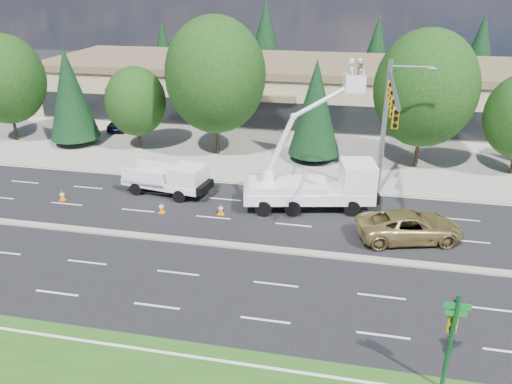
% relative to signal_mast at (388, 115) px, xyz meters
% --- Properties ---
extents(ground, '(140.00, 140.00, 0.00)m').
position_rel_signal_mast_xyz_m(ground, '(-10.03, -7.04, -6.06)').
color(ground, black).
rests_on(ground, ground).
extents(concrete_apron, '(140.00, 22.00, 0.01)m').
position_rel_signal_mast_xyz_m(concrete_apron, '(-10.03, 12.96, -6.05)').
color(concrete_apron, gray).
rests_on(concrete_apron, ground).
extents(road_median, '(120.00, 0.55, 0.12)m').
position_rel_signal_mast_xyz_m(road_median, '(-10.03, -7.04, -6.00)').
color(road_median, gray).
rests_on(road_median, ground).
extents(strip_mall, '(50.40, 15.40, 5.50)m').
position_rel_signal_mast_xyz_m(strip_mall, '(-10.03, 22.93, -3.23)').
color(strip_mall, tan).
rests_on(strip_mall, ground).
extents(tree_front_a, '(6.74, 6.74, 9.36)m').
position_rel_signal_mast_xyz_m(tree_front_a, '(-32.03, 7.96, -0.58)').
color(tree_front_a, '#332114').
rests_on(tree_front_a, ground).
extents(tree_front_b, '(4.24, 4.24, 8.36)m').
position_rel_signal_mast_xyz_m(tree_front_b, '(-26.03, 7.96, -1.57)').
color(tree_front_b, '#332114').
rests_on(tree_front_b, ground).
extents(tree_front_c, '(5.05, 5.05, 7.00)m').
position_rel_signal_mast_xyz_m(tree_front_c, '(-20.03, 7.96, -1.96)').
color(tree_front_c, '#332114').
rests_on(tree_front_c, ground).
extents(tree_front_d, '(8.02, 8.02, 11.13)m').
position_rel_signal_mast_xyz_m(tree_front_d, '(-13.03, 7.96, 0.46)').
color(tree_front_d, '#332114').
rests_on(tree_front_d, ground).
extents(tree_front_e, '(4.10, 4.10, 8.08)m').
position_rel_signal_mast_xyz_m(tree_front_e, '(-5.03, 7.96, -1.72)').
color(tree_front_e, '#332114').
rests_on(tree_front_e, ground).
extents(tree_front_f, '(7.54, 7.54, 10.47)m').
position_rel_signal_mast_xyz_m(tree_front_f, '(2.97, 7.96, 0.07)').
color(tree_front_f, '#332114').
rests_on(tree_front_f, ground).
extents(tree_back_a, '(4.18, 4.18, 8.25)m').
position_rel_signal_mast_xyz_m(tree_back_a, '(-28.03, 34.96, -1.63)').
color(tree_back_a, '#332114').
rests_on(tree_back_a, ground).
extents(tree_back_b, '(5.65, 5.65, 11.14)m').
position_rel_signal_mast_xyz_m(tree_back_b, '(-14.03, 34.96, -0.08)').
color(tree_back_b, '#332114').
rests_on(tree_back_b, ground).
extents(tree_back_c, '(4.76, 4.76, 9.37)m').
position_rel_signal_mast_xyz_m(tree_back_c, '(-0.03, 34.96, -1.03)').
color(tree_back_c, '#332114').
rests_on(tree_back_c, ground).
extents(tree_back_d, '(4.98, 4.98, 9.83)m').
position_rel_signal_mast_xyz_m(tree_back_d, '(11.97, 34.96, -0.79)').
color(tree_back_d, '#332114').
rests_on(tree_back_d, ground).
extents(signal_mast, '(2.76, 10.16, 9.00)m').
position_rel_signal_mast_xyz_m(signal_mast, '(0.00, 0.00, 0.00)').
color(signal_mast, gray).
rests_on(signal_mast, ground).
extents(street_sign_pole, '(0.90, 0.44, 4.00)m').
position_rel_signal_mast_xyz_m(street_sign_pole, '(1.97, -15.45, -3.61)').
color(street_sign_pole, '#0D3C1E').
rests_on(street_sign_pole, ground).
extents(utility_pickup, '(5.99, 3.04, 2.19)m').
position_rel_signal_mast_xyz_m(utility_pickup, '(-13.86, -0.92, -5.15)').
color(utility_pickup, white).
rests_on(utility_pickup, ground).
extents(bucket_truck, '(8.49, 4.08, 9.42)m').
position_rel_signal_mast_xyz_m(bucket_truck, '(-3.70, -1.12, -4.03)').
color(bucket_truck, white).
rests_on(bucket_truck, ground).
extents(traffic_cone_a, '(0.40, 0.40, 0.70)m').
position_rel_signal_mast_xyz_m(traffic_cone_a, '(-20.61, -3.33, -5.72)').
color(traffic_cone_a, orange).
rests_on(traffic_cone_a, ground).
extents(traffic_cone_b, '(0.40, 0.40, 0.70)m').
position_rel_signal_mast_xyz_m(traffic_cone_b, '(-13.42, -3.79, -5.72)').
color(traffic_cone_b, orange).
rests_on(traffic_cone_b, ground).
extents(traffic_cone_c, '(0.40, 0.40, 0.70)m').
position_rel_signal_mast_xyz_m(traffic_cone_c, '(-9.70, -3.27, -5.72)').
color(traffic_cone_c, orange).
rests_on(traffic_cone_c, ground).
extents(minivan, '(6.38, 4.13, 1.64)m').
position_rel_signal_mast_xyz_m(minivan, '(1.59, -4.24, -5.24)').
color(minivan, '#9D864C').
rests_on(minivan, ground).
extents(parked_car_west, '(2.20, 4.49, 1.47)m').
position_rel_signal_mast_xyz_m(parked_car_west, '(-24.24, 13.19, -5.32)').
color(parked_car_west, black).
rests_on(parked_car_west, ground).
extents(parked_car_east, '(1.71, 4.79, 1.57)m').
position_rel_signal_mast_xyz_m(parked_car_east, '(-4.93, 8.96, -5.27)').
color(parked_car_east, black).
rests_on(parked_car_east, ground).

